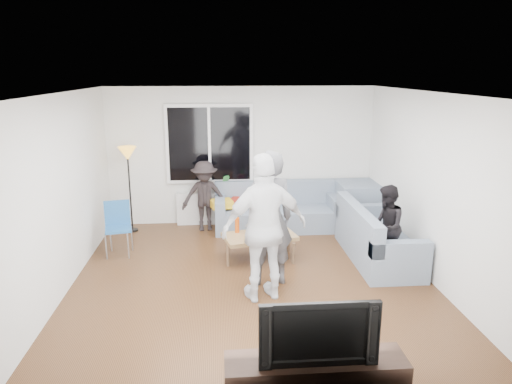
{
  "coord_description": "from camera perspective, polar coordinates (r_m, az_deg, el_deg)",
  "views": [
    {
      "loc": [
        -0.44,
        -6.05,
        2.88
      ],
      "look_at": [
        0.1,
        0.6,
        1.15
      ],
      "focal_mm": 33.01,
      "sensor_mm": 36.0,
      "label": 1
    }
  ],
  "objects": [
    {
      "name": "spectator_right",
      "position": [
        7.26,
        15.47,
        -4.09
      ],
      "size": [
        0.63,
        0.72,
        1.26
      ],
      "primitive_type": "imported",
      "rotation": [
        0.0,
        0.0,
        -1.85
      ],
      "color": "black",
      "rests_on": "floor"
    },
    {
      "name": "window_glass",
      "position": [
        8.8,
        -5.66,
        5.78
      ],
      "size": [
        1.5,
        0.02,
        1.35
      ],
      "primitive_type": "cube",
      "color": "black",
      "rests_on": "window_frame"
    },
    {
      "name": "bottle_e",
      "position": [
        7.42,
        2.71,
        -4.16
      ],
      "size": [
        0.07,
        0.07,
        0.21
      ],
      "primitive_type": "cylinder",
      "color": "black",
      "rests_on": "coffee_table"
    },
    {
      "name": "cushion_red",
      "position": [
        8.72,
        -1.97,
        -1.24
      ],
      "size": [
        0.45,
        0.42,
        0.13
      ],
      "primitive_type": "cube",
      "rotation": [
        0.0,
        0.0,
        -0.42
      ],
      "color": "maroon",
      "rests_on": "sofa_back_section"
    },
    {
      "name": "bottle_b",
      "position": [
        7.15,
        -0.07,
        -4.78
      ],
      "size": [
        0.08,
        0.08,
        0.23
      ],
      "primitive_type": "cylinder",
      "color": "#2A8618",
      "rests_on": "coffee_table"
    },
    {
      "name": "wall_back",
      "position": [
        8.97,
        -1.76,
        4.39
      ],
      "size": [
        5.0,
        0.04,
        2.6
      ],
      "primitive_type": "cube",
      "color": "silver",
      "rests_on": "ground"
    },
    {
      "name": "floor_lamp",
      "position": [
        8.81,
        -15.03,
        0.24
      ],
      "size": [
        0.32,
        0.32,
        1.56
      ],
      "primitive_type": null,
      "color": "gold",
      "rests_on": "floor"
    },
    {
      "name": "floor",
      "position": [
        6.73,
        -0.44,
        -11.01
      ],
      "size": [
        5.0,
        5.5,
        0.04
      ],
      "primitive_type": "cube",
      "color": "#56351C",
      "rests_on": "ground"
    },
    {
      "name": "window_mullion",
      "position": [
        8.79,
        -5.66,
        5.77
      ],
      "size": [
        0.05,
        0.03,
        1.35
      ],
      "primitive_type": "cube",
      "color": "white",
      "rests_on": "window_frame"
    },
    {
      "name": "sofa_right_section",
      "position": [
        7.59,
        14.58,
        -4.82
      ],
      "size": [
        2.0,
        0.85,
        0.85
      ],
      "primitive_type": null,
      "rotation": [
        0.0,
        0.0,
        1.57
      ],
      "color": "slate",
      "rests_on": "floor"
    },
    {
      "name": "window_frame",
      "position": [
        8.84,
        -5.65,
        5.82
      ],
      "size": [
        1.62,
        0.06,
        1.47
      ],
      "primitive_type": "cube",
      "color": "white",
      "rests_on": "wall_back"
    },
    {
      "name": "ceiling",
      "position": [
        6.07,
        -0.49,
        12.07
      ],
      "size": [
        5.0,
        5.5,
        0.04
      ],
      "primitive_type": "cube",
      "color": "white",
      "rests_on": "ground"
    },
    {
      "name": "bottle_c",
      "position": [
        7.42,
        0.38,
        -4.1
      ],
      "size": [
        0.07,
        0.07,
        0.22
      ],
      "primitive_type": "cylinder",
      "color": "black",
      "rests_on": "coffee_table"
    },
    {
      "name": "sofa_back_section",
      "position": [
        8.74,
        2.58,
        -1.78
      ],
      "size": [
        2.3,
        0.85,
        0.85
      ],
      "primitive_type": null,
      "color": "slate",
      "rests_on": "floor"
    },
    {
      "name": "spectator_back",
      "position": [
        8.65,
        -6.22,
        -0.49
      ],
      "size": [
        0.87,
        0.54,
        1.3
      ],
      "primitive_type": "imported",
      "rotation": [
        0.0,
        0.0,
        0.07
      ],
      "color": "black",
      "rests_on": "floor"
    },
    {
      "name": "side_chair",
      "position": [
        7.81,
        -16.34,
        -4.37
      ],
      "size": [
        0.47,
        0.47,
        0.86
      ],
      "primitive_type": null,
      "rotation": [
        0.0,
        0.0,
        0.21
      ],
      "color": "#225894",
      "rests_on": "floor"
    },
    {
      "name": "wall_right",
      "position": [
        6.92,
        20.83,
        0.36
      ],
      "size": [
        0.04,
        5.5,
        2.6
      ],
      "primitive_type": "cube",
      "color": "silver",
      "rests_on": "ground"
    },
    {
      "name": "radiator",
      "position": [
        9.08,
        -5.46,
        -1.98
      ],
      "size": [
        1.3,
        0.12,
        0.62
      ],
      "primitive_type": "cube",
      "color": "silver",
      "rests_on": "floor"
    },
    {
      "name": "sofa_corner",
      "position": [
        9.07,
        12.45,
        -1.52
      ],
      "size": [
        0.85,
        0.85,
        0.85
      ],
      "primitive_type": "cube",
      "color": "slate",
      "rests_on": "floor"
    },
    {
      "name": "tv_console",
      "position": [
        4.51,
        7.17,
        -21.74
      ],
      "size": [
        1.6,
        0.4,
        0.44
      ],
      "primitive_type": "cube",
      "color": "#322119",
      "rests_on": "floor"
    },
    {
      "name": "wall_left",
      "position": [
        6.59,
        -22.88,
        -0.51
      ],
      "size": [
        0.04,
        5.5,
        2.6
      ],
      "primitive_type": "cube",
      "color": "silver",
      "rests_on": "ground"
    },
    {
      "name": "player_left",
      "position": [
        6.37,
        1.54,
        -3.25
      ],
      "size": [
        0.74,
        0.54,
        1.87
      ],
      "primitive_type": "imported",
      "rotation": [
        0.0,
        0.0,
        3.29
      ],
      "color": "#4A4A4F",
      "rests_on": "floor"
    },
    {
      "name": "player_right",
      "position": [
        5.94,
        1.08,
        -4.4
      ],
      "size": [
        1.2,
        0.74,
        1.91
      ],
      "primitive_type": "imported",
      "rotation": [
        0.0,
        0.0,
        3.4
      ],
      "color": "silver",
      "rests_on": "floor"
    },
    {
      "name": "bottle_d",
      "position": [
        7.27,
        1.94,
        -4.42
      ],
      "size": [
        0.07,
        0.07,
        0.24
      ],
      "primitive_type": "cylinder",
      "color": "orange",
      "rests_on": "coffee_table"
    },
    {
      "name": "television",
      "position": [
        4.23,
        7.4,
        -16.09
      ],
      "size": [
        1.03,
        0.13,
        0.59
      ],
      "primitive_type": "imported",
      "color": "black",
      "rests_on": "tv_console"
    },
    {
      "name": "cushion_yellow",
      "position": [
        8.63,
        -4.2,
        -1.43
      ],
      "size": [
        0.44,
        0.4,
        0.14
      ],
      "primitive_type": "cube",
      "rotation": [
        0.0,
        0.0,
        0.23
      ],
      "color": "gold",
      "rests_on": "sofa_back_section"
    },
    {
      "name": "coffee_table",
      "position": [
        7.42,
        0.42,
        -6.65
      ],
      "size": [
        1.21,
        0.84,
        0.4
      ],
      "primitive_type": "cube",
      "rotation": [
        0.0,
        0.0,
        0.23
      ],
      "color": "#977049",
      "rests_on": "floor"
    },
    {
      "name": "pitcher",
      "position": [
        7.35,
        -0.37,
        -4.49
      ],
      "size": [
        0.17,
        0.17,
        0.17
      ],
      "primitive_type": "cylinder",
      "color": "maroon",
      "rests_on": "coffee_table"
    },
    {
      "name": "wall_front",
      "position": [
        3.67,
        2.75,
        -11.02
      ],
      "size": [
        5.0,
        0.04,
        2.6
      ],
      "primitive_type": "cube",
      "color": "silver",
      "rests_on": "ground"
    },
    {
      "name": "bottle_a",
      "position": [
        7.42,
        -2.3,
        -4.01
      ],
      "size": [
        0.07,
        0.07,
        0.25
      ],
      "primitive_type": "cylinder",
      "color": "#D04B0C",
      "rests_on": "coffee_table"
    },
    {
      "name": "potted_plant",
      "position": [
        8.92,
        -3.82,
        1.0
      ],
      "size": [
        0.2,
        0.16,
        0.35
      ],
      "primitive_type": "imported",
      "rotation": [
        0.0,
        0.0,
        0.01
      ],
      "color": "#2C6F30",
      "rests_on": "radiator"
    },
    {
      "name": "vase",
      "position": [
        8.95,
        -7.47,
        0.39
      ],
      "size": [
        0.2,
        0.2,
        0.18
      ],
      "primitive_type": "imported",
      "rotation": [
        0.0,
        0.0,
        0.17
      ],
      "color": "silver",
      "rests_on": "radiator"
    }
  ]
}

